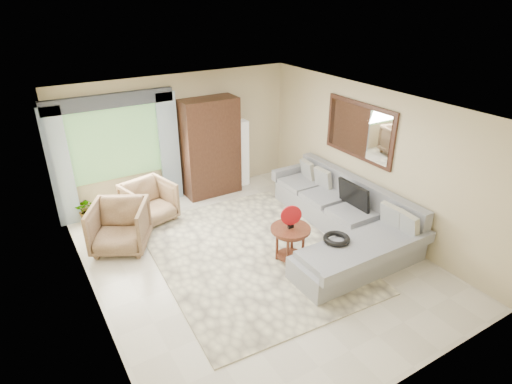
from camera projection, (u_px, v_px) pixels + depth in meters
ground at (254, 259)px, 7.19m from camera, size 6.00×6.00×0.00m
area_rug at (250, 254)px, 7.32m from camera, size 3.22×4.17×0.02m
sectional_sofa at (343, 222)px, 7.77m from camera, size 2.30×3.46×0.90m
tv_screen at (354, 195)px, 7.76m from camera, size 0.14×0.74×0.48m
garden_hose at (337, 239)px, 6.75m from camera, size 0.43×0.43×0.09m
coffee_table at (290, 244)px, 6.98m from camera, size 0.65×0.65×0.65m
red_disc at (291, 215)px, 6.75m from camera, size 0.33×0.14×0.34m
armchair_left at (120, 227)px, 7.33m from camera, size 1.24×1.25×0.85m
armchair_right at (149, 202)px, 8.22m from camera, size 1.03×1.05×0.79m
potted_plant at (88, 209)px, 8.26m from camera, size 0.50×0.44×0.51m
armoire at (210, 148)px, 9.09m from camera, size 1.20×0.55×2.10m
floor_lamp at (242, 153)px, 9.64m from camera, size 0.24×0.24×1.50m
window at (115, 144)px, 8.24m from camera, size 1.80×0.04×1.40m
curtain_left at (60, 168)px, 7.79m from camera, size 0.40×0.08×2.30m
curtain_right at (169, 148)px, 8.77m from camera, size 0.40×0.08×2.30m
valance at (109, 101)px, 7.82m from camera, size 2.40×0.12×0.26m
wall_mirror at (359, 131)px, 7.85m from camera, size 0.05×1.70×1.05m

